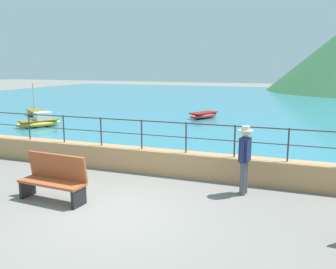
# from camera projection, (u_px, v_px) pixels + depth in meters

# --- Properties ---
(ground_plane) EXTENTS (120.00, 120.00, 0.00)m
(ground_plane) POSITION_uv_depth(u_px,v_px,m) (112.00, 213.00, 8.03)
(ground_plane) COLOR slate
(promenade_wall) EXTENTS (20.00, 0.56, 0.70)m
(promenade_wall) POSITION_uv_depth(u_px,v_px,m) (163.00, 162.00, 10.91)
(promenade_wall) COLOR tan
(promenade_wall) RESTS_ON ground
(railing) EXTENTS (18.44, 0.04, 0.90)m
(railing) POSITION_uv_depth(u_px,v_px,m) (163.00, 131.00, 10.73)
(railing) COLOR #383330
(railing) RESTS_ON promenade_wall
(lake_water) EXTENTS (64.00, 44.32, 0.06)m
(lake_water) POSITION_uv_depth(u_px,v_px,m) (256.00, 102.00, 31.81)
(lake_water) COLOR teal
(lake_water) RESTS_ON ground
(bench_main) EXTENTS (1.74, 0.68, 1.13)m
(bench_main) POSITION_uv_depth(u_px,v_px,m) (54.00, 178.00, 8.69)
(bench_main) COLOR #9E4C28
(bench_main) RESTS_ON ground
(person_walking) EXTENTS (0.38, 0.56, 1.75)m
(person_walking) POSITION_uv_depth(u_px,v_px,m) (245.00, 157.00, 9.03)
(person_walking) COLOR #4C4C56
(person_walking) RESTS_ON ground
(boat_0) EXTENTS (1.78, 2.47, 0.36)m
(boat_0) POSITION_uv_depth(u_px,v_px,m) (204.00, 115.00, 21.88)
(boat_0) COLOR red
(boat_0) RESTS_ON lake_water
(boat_1) EXTENTS (1.99, 2.43, 0.76)m
(boat_1) POSITION_uv_depth(u_px,v_px,m) (39.00, 122.00, 18.80)
(boat_1) COLOR gold
(boat_1) RESTS_ON lake_water
(boat_4) EXTENTS (2.35, 2.15, 2.06)m
(boat_4) POSITION_uv_depth(u_px,v_px,m) (35.00, 112.00, 23.08)
(boat_4) COLOR gold
(boat_4) RESTS_ON lake_water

